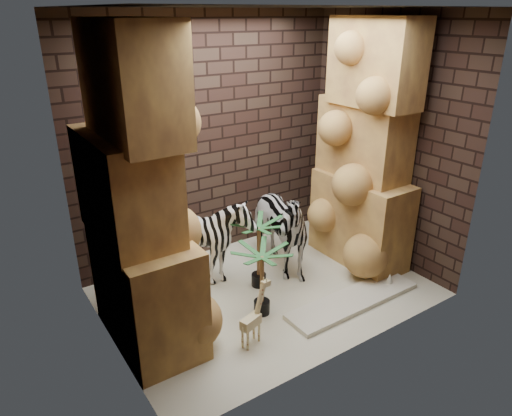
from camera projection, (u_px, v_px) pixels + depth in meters
floor at (267, 291)px, 5.33m from camera, size 3.50×3.50×0.00m
ceiling at (270, 7)px, 4.16m from camera, size 3.50×3.50×0.00m
wall_back at (210, 140)px, 5.70m from camera, size 3.50×0.00×3.50m
wall_front at (357, 206)px, 3.79m from camera, size 3.50×0.00×3.50m
wall_left at (96, 203)px, 3.85m from camera, size 0.00×3.00×3.00m
wall_right at (386, 142)px, 5.65m from camera, size 0.00×3.00×3.00m
rock_pillar_left at (137, 194)px, 4.03m from camera, size 0.68×1.30×3.00m
rock_pillar_right at (367, 146)px, 5.48m from camera, size 0.58×1.25×3.00m
zebra_right at (274, 219)px, 5.55m from camera, size 0.71×1.19×1.35m
zebra_left at (207, 242)px, 5.38m from camera, size 1.07×1.23×0.99m
giraffe_toy at (251, 316)px, 4.36m from camera, size 0.35×0.21×0.66m
palm_front at (259, 254)px, 5.29m from camera, size 0.36×0.36×0.84m
palm_back at (262, 281)px, 4.80m from camera, size 0.36×0.36×0.78m
surfboard at (353, 300)px, 5.12m from camera, size 1.65×0.41×0.05m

